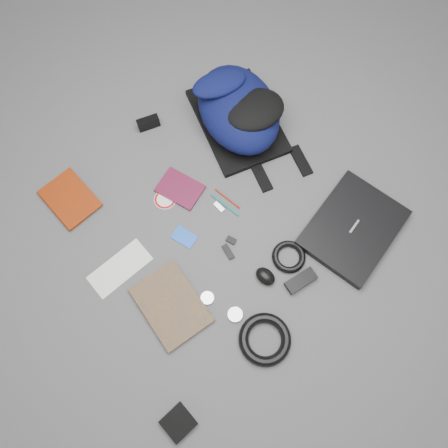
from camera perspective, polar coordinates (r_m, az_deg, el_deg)
ground at (r=1.69m, az=0.00°, el=-0.22°), size 4.00×4.00×0.00m
backpack at (r=1.81m, az=1.89°, el=14.77°), size 0.44×0.55×0.20m
laptop at (r=1.74m, az=16.49°, el=-0.49°), size 0.43×0.37×0.04m
textbook_red at (r=1.83m, az=-21.45°, el=1.47°), size 0.18×0.23×0.02m
comic_book at (r=1.62m, az=-9.94°, el=-12.39°), size 0.22×0.29×0.02m
envelope at (r=1.69m, az=-13.44°, el=-5.65°), size 0.24×0.12×0.00m
dvd_case at (r=1.75m, az=-5.76°, el=4.62°), size 0.17×0.20×0.01m
compact_camera at (r=1.89m, az=-9.85°, el=12.87°), size 0.10×0.06×0.05m
sticker_disc at (r=1.75m, az=-7.71°, el=3.24°), size 0.10×0.10×0.00m
pen_teal at (r=1.72m, az=0.09°, el=2.50°), size 0.04×0.14×0.01m
pen_red at (r=1.73m, az=0.46°, el=3.33°), size 0.03×0.13×0.01m
id_badge at (r=1.68m, az=-5.21°, el=-1.70°), size 0.09×0.11×0.00m
usb_black at (r=1.66m, az=0.55°, el=-3.65°), size 0.03×0.06×0.01m
usb_silver at (r=1.71m, az=-0.66°, el=2.24°), size 0.02×0.05×0.01m
key_fob at (r=1.67m, az=0.94°, el=-2.13°), size 0.04×0.04×0.01m
mouse at (r=1.62m, az=5.42°, el=-6.82°), size 0.07×0.09×0.04m
headphone_left at (r=1.62m, az=-2.19°, el=-9.63°), size 0.06×0.06×0.01m
headphone_right at (r=1.61m, az=1.47°, el=-11.74°), size 0.07×0.07×0.01m
cable_coil at (r=1.66m, az=8.46°, el=-4.24°), size 0.15×0.15×0.02m
power_brick at (r=1.64m, az=9.98°, el=-7.31°), size 0.12×0.06×0.03m
power_cord_coil at (r=1.59m, az=5.36°, el=-14.77°), size 0.21×0.21×0.04m
pouch at (r=1.60m, az=-5.99°, el=-24.41°), size 0.10×0.10×0.02m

